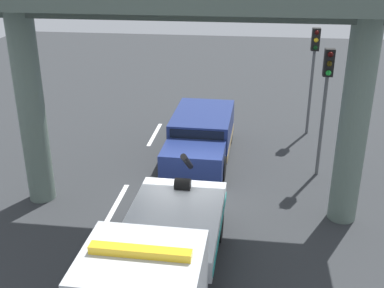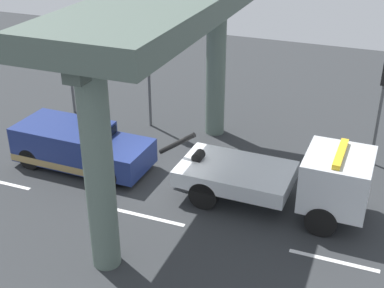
% 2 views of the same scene
% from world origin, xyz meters
% --- Properties ---
extents(ground_plane, '(60.00, 40.00, 0.10)m').
position_xyz_m(ground_plane, '(0.00, 0.00, -0.05)').
color(ground_plane, '#2D3033').
extents(lane_stripe_west, '(2.60, 0.16, 0.01)m').
position_xyz_m(lane_stripe_west, '(-6.00, -2.22, 0.00)').
color(lane_stripe_west, silver).
rests_on(lane_stripe_west, ground).
extents(lane_stripe_mid, '(2.60, 0.16, 0.01)m').
position_xyz_m(lane_stripe_mid, '(0.00, -2.22, 0.00)').
color(lane_stripe_mid, silver).
rests_on(lane_stripe_mid, ground).
extents(tow_truck_white, '(7.27, 2.51, 2.46)m').
position_xyz_m(tow_truck_white, '(4.22, -0.01, 1.20)').
color(tow_truck_white, silver).
rests_on(tow_truck_white, ground).
extents(towed_van_green, '(5.23, 2.29, 1.58)m').
position_xyz_m(towed_van_green, '(-4.04, 0.00, 0.78)').
color(towed_van_green, navy).
rests_on(towed_van_green, ground).
extents(overpass_structure, '(3.60, 11.38, 6.81)m').
position_xyz_m(overpass_structure, '(-0.11, 0.00, 5.74)').
color(overpass_structure, '#596B60').
rests_on(overpass_structure, ground).
extents(traffic_light_near, '(0.39, 0.32, 4.49)m').
position_xyz_m(traffic_light_near, '(-6.98, 4.27, 3.26)').
color(traffic_light_near, '#515456').
rests_on(traffic_light_near, ground).
extents(traffic_light_far, '(0.39, 0.32, 4.48)m').
position_xyz_m(traffic_light_far, '(-2.98, 4.27, 3.26)').
color(traffic_light_far, '#515456').
rests_on(traffic_light_far, ground).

